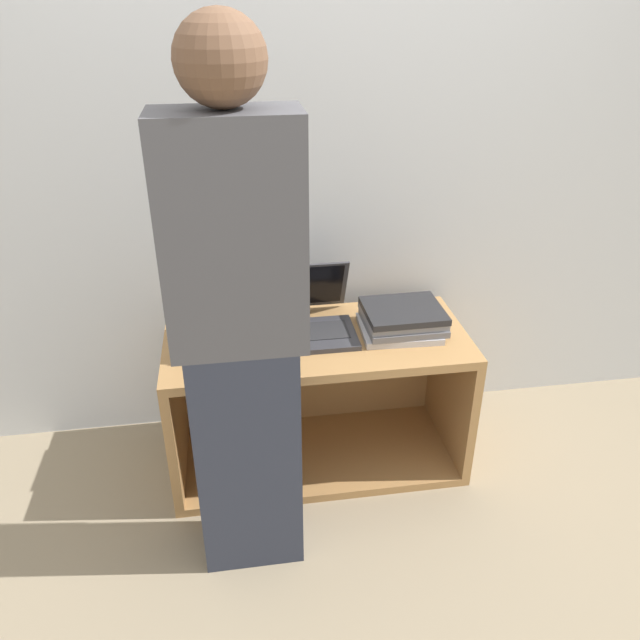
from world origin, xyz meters
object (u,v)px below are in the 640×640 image
at_px(laptop_stack_left, 229,329).
at_px(laptop_stack_right, 402,319).
at_px(laptop_open, 314,318).
at_px(person, 239,331).

xyz_separation_m(laptop_stack_left, laptop_stack_right, (0.68, -0.00, -0.01)).
xyz_separation_m(laptop_open, laptop_stack_right, (0.34, -0.06, -0.00)).
xyz_separation_m(laptop_open, laptop_stack_left, (-0.34, -0.06, 0.01)).
bearing_deg(person, laptop_stack_left, 94.73).
bearing_deg(laptop_open, laptop_stack_left, -169.86).
distance_m(laptop_stack_right, person, 0.82).
xyz_separation_m(laptop_open, person, (-0.30, -0.50, 0.25)).
xyz_separation_m(laptop_stack_left, person, (0.04, -0.44, 0.24)).
relative_size(laptop_open, laptop_stack_left, 1.17).
bearing_deg(laptop_stack_left, laptop_open, 10.14).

